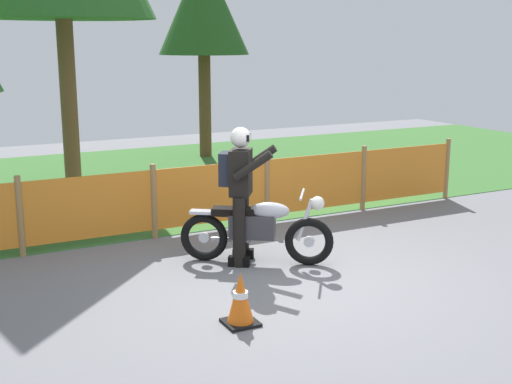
% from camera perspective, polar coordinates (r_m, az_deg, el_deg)
% --- Properties ---
extents(ground, '(24.00, 24.00, 0.02)m').
position_cam_1_polar(ground, '(7.82, 3.55, -7.64)').
color(ground, slate).
extents(grass_verge, '(24.00, 7.76, 0.01)m').
position_cam_1_polar(grass_verge, '(13.41, -10.31, 0.91)').
color(grass_verge, '#386B2D').
rests_on(grass_verge, ground).
extents(barrier_fence, '(8.91, 0.08, 1.05)m').
position_cam_1_polar(barrier_fence, '(9.73, -3.68, -0.17)').
color(barrier_fence, '#997547').
rests_on(barrier_fence, ground).
extents(tree_near_right, '(2.07, 2.07, 4.66)m').
position_cam_1_polar(tree_near_right, '(15.86, -4.46, 15.47)').
color(tree_near_right, brown).
rests_on(tree_near_right, ground).
extents(motorcycle_lead, '(1.62, 1.18, 0.90)m').
position_cam_1_polar(motorcycle_lead, '(8.32, 0.09, -3.10)').
color(motorcycle_lead, black).
rests_on(motorcycle_lead, ground).
extents(rider_lead, '(0.79, 0.72, 1.69)m').
position_cam_1_polar(rider_lead, '(8.23, -1.35, 0.39)').
color(rider_lead, black).
rests_on(rider_lead, ground).
extents(traffic_cone, '(0.32, 0.32, 0.53)m').
position_cam_1_polar(traffic_cone, '(6.62, -1.32, -9.00)').
color(traffic_cone, black).
rests_on(traffic_cone, ground).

